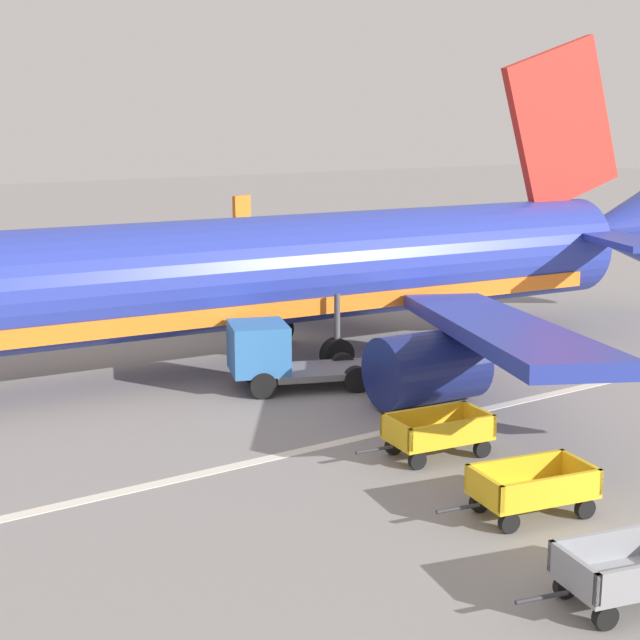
% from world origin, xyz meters
% --- Properties ---
extents(apron_stripe, '(120.00, 0.36, 0.01)m').
position_xyz_m(apron_stripe, '(0.00, 10.08, 0.01)').
color(apron_stripe, silver).
rests_on(apron_stripe, ground).
extents(airplane, '(37.67, 30.28, 11.34)m').
position_xyz_m(airplane, '(0.43, 18.26, 3.05)').
color(airplane, '#28389E').
rests_on(airplane, ground).
extents(baggage_cart_third_in_row, '(3.62, 1.95, 1.07)m').
position_xyz_m(baggage_cart_third_in_row, '(-2.88, 0.46, 0.60)').
color(baggage_cart_third_in_row, gray).
rests_on(baggage_cart_third_in_row, ground).
extents(baggage_cart_fourth_in_row, '(3.63, 1.86, 1.07)m').
position_xyz_m(baggage_cart_fourth_in_row, '(-1.54, 4.08, 0.60)').
color(baggage_cart_fourth_in_row, gold).
rests_on(baggage_cart_fourth_in_row, ground).
extents(baggage_cart_far_end, '(3.62, 1.72, 1.07)m').
position_xyz_m(baggage_cart_far_end, '(-0.84, 7.93, 0.60)').
color(baggage_cart_far_end, gold).
rests_on(baggage_cart_far_end, ground).
extents(service_truck_beside_carts, '(4.76, 3.33, 2.10)m').
position_xyz_m(service_truck_beside_carts, '(-1.14, 15.22, 1.10)').
color(service_truck_beside_carts, slate).
rests_on(service_truck_beside_carts, ground).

